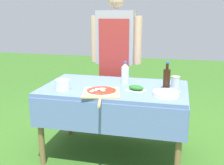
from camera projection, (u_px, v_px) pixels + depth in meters
ground_plane at (114, 154)px, 2.91m from camera, size 12.00×12.00×0.00m
prep_table at (115, 96)px, 2.75m from camera, size 1.40×0.83×0.72m
person_cook at (116, 51)px, 3.33m from camera, size 0.62×0.22×1.65m
pizza_on_peel at (101, 92)px, 2.49m from camera, size 0.39×0.57×0.05m
oil_bottle at (167, 79)px, 2.58m from camera, size 0.06×0.06×0.27m
water_bottle at (125, 73)px, 2.81m from camera, size 0.08×0.08×0.23m
herb_container at (136, 88)px, 2.59m from camera, size 0.20×0.17×0.05m
mixing_tub at (63, 85)px, 2.59m from camera, size 0.14×0.14×0.10m
plate_stack at (166, 94)px, 2.43m from camera, size 0.24×0.24×0.04m
sauce_jar at (175, 83)px, 2.69m from camera, size 0.09×0.09×0.11m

